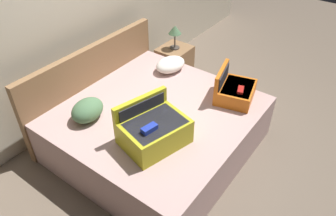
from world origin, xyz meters
TOP-DOWN VIEW (x-y plane):
  - ground_plane at (0.00, 0.00)m, footprint 12.00×12.00m
  - back_wall at (0.00, 1.65)m, footprint 8.00×0.10m
  - bed at (0.00, 0.40)m, footprint 1.95×1.85m
  - headboard at (0.00, 1.36)m, footprint 1.99×0.08m
  - hard_case_large at (-0.39, 0.13)m, footprint 0.68×0.59m
  - hard_case_medium at (0.68, -0.14)m, footprint 0.53×0.48m
  - pillow_near_headboard at (-0.51, 0.89)m, footprint 0.41×0.34m
  - pillow_center_head at (0.74, 0.77)m, footprint 0.45×0.35m
  - nightstand at (1.26, 1.07)m, footprint 0.44×0.40m
  - table_lamp at (1.26, 1.07)m, footprint 0.18×0.18m

SIDE VIEW (x-z plane):
  - ground_plane at x=0.00m, z-range 0.00..0.00m
  - nightstand at x=1.26m, z-range 0.00..0.53m
  - bed at x=0.00m, z-range 0.00..0.53m
  - headboard at x=0.00m, z-range 0.00..0.98m
  - pillow_center_head at x=0.74m, z-range 0.53..0.69m
  - hard_case_medium at x=0.68m, z-range 0.46..0.81m
  - pillow_near_headboard at x=-0.51m, z-range 0.53..0.74m
  - hard_case_large at x=-0.39m, z-range 0.48..0.88m
  - table_lamp at x=1.26m, z-range 0.62..0.95m
  - back_wall at x=0.00m, z-range 0.00..2.60m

